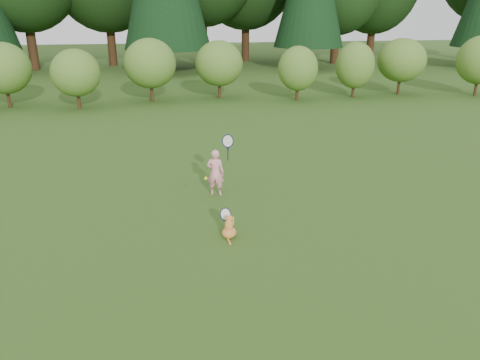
{
  "coord_description": "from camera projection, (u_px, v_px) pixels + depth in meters",
  "views": [
    {
      "loc": [
        -1.24,
        -8.09,
        4.05
      ],
      "look_at": [
        0.2,
        0.8,
        0.7
      ],
      "focal_mm": 35.0,
      "sensor_mm": 36.0,
      "label": 1
    }
  ],
  "objects": [
    {
      "name": "cat",
      "position": [
        229.0,
        226.0,
        8.68
      ],
      "size": [
        0.44,
        0.68,
        0.6
      ],
      "rotation": [
        0.0,
        0.0,
        -0.39
      ],
      "color": "#CB5F27",
      "rests_on": "ground"
    },
    {
      "name": "ground",
      "position": [
        236.0,
        228.0,
        9.09
      ],
      "size": [
        100.0,
        100.0,
        0.0
      ],
      "primitive_type": "plane",
      "color": "#2D4A14",
      "rests_on": "ground"
    },
    {
      "name": "child",
      "position": [
        216.0,
        171.0,
        10.52
      ],
      "size": [
        0.63,
        0.39,
        1.61
      ],
      "rotation": [
        0.0,
        0.0,
        2.83
      ],
      "color": "pink",
      "rests_on": "ground"
    },
    {
      "name": "shrub_row",
      "position": [
        191.0,
        71.0,
        20.63
      ],
      "size": [
        28.0,
        3.0,
        2.8
      ],
      "primitive_type": null,
      "color": "#537624",
      "rests_on": "ground"
    },
    {
      "name": "tennis_ball",
      "position": [
        206.0,
        178.0,
        9.01
      ],
      "size": [
        0.07,
        0.07,
        0.07
      ],
      "color": "yellow",
      "rests_on": "ground"
    }
  ]
}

